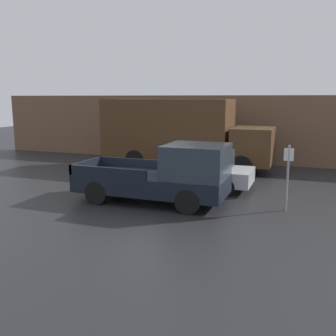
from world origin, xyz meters
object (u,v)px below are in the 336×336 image
at_px(pickup_truck, 166,176).
at_px(parking_sign, 288,174).
at_px(car, 200,169).
at_px(delivery_truck, 179,132).

bearing_deg(pickup_truck, parking_sign, 7.87).
bearing_deg(parking_sign, car, 149.48).
distance_m(car, delivery_truck, 4.26).
bearing_deg(delivery_truck, car, -59.53).
bearing_deg(pickup_truck, car, 79.37).
relative_size(car, parking_sign, 1.99).
bearing_deg(delivery_truck, parking_sign, -45.21).
bearing_deg(car, delivery_truck, 120.47).
bearing_deg(parking_sign, delivery_truck, 134.79).
relative_size(pickup_truck, car, 1.24).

